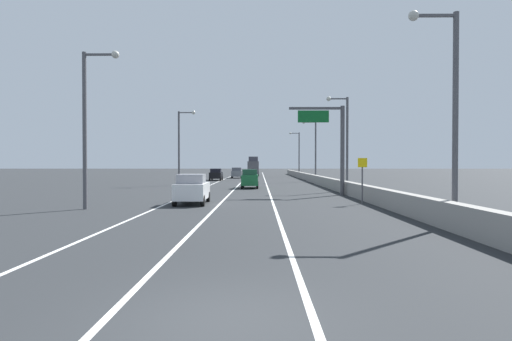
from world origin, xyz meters
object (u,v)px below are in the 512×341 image
(lamp_post_left_mid, at_px, (181,142))
(box_truck, at_px, (253,167))
(lamp_post_right_second, at_px, (344,136))
(overhead_sign_gantry, at_px, (334,139))
(lamp_post_right_fourth, at_px, (298,151))
(lamp_post_right_third, at_px, (314,146))
(car_gray_1, at_px, (237,173))
(speed_advisory_sign, at_px, (362,177))
(lamp_post_right_near, at_px, (449,101))
(car_white_0, at_px, (192,189))
(lamp_post_left_near, at_px, (89,117))
(car_green_3, at_px, (250,179))
(car_black_2, at_px, (216,174))

(lamp_post_left_mid, bearing_deg, box_truck, 78.81)
(lamp_post_right_second, relative_size, box_truck, 0.95)
(overhead_sign_gantry, height_order, lamp_post_right_fourth, lamp_post_right_fourth)
(box_truck, bearing_deg, lamp_post_right_fourth, -40.74)
(lamp_post_right_third, relative_size, lamp_post_left_mid, 1.00)
(lamp_post_right_fourth, height_order, car_gray_1, lamp_post_right_fourth)
(speed_advisory_sign, xyz_separation_m, lamp_post_right_near, (1.36, -9.10, 3.53))
(lamp_post_right_second, bearing_deg, car_white_0, -134.34)
(lamp_post_left_mid, bearing_deg, lamp_post_left_near, -90.48)
(car_white_0, bearing_deg, lamp_post_right_third, 70.15)
(speed_advisory_sign, xyz_separation_m, lamp_post_left_mid, (-16.27, 23.24, 3.53))
(speed_advisory_sign, xyz_separation_m, lamp_post_left_near, (-16.50, -3.10, 3.53))
(overhead_sign_gantry, relative_size, lamp_post_left_near, 0.82)
(lamp_post_right_third, xyz_separation_m, lamp_post_left_mid, (-17.76, -11.56, 0.00))
(lamp_post_right_fourth, relative_size, car_green_3, 2.19)
(overhead_sign_gantry, bearing_deg, lamp_post_left_near, -145.82)
(lamp_post_right_third, distance_m, car_black_2, 16.08)
(lamp_post_right_fourth, bearing_deg, car_gray_1, -147.15)
(lamp_post_right_second, bearing_deg, lamp_post_right_near, -90.37)
(speed_advisory_sign, relative_size, lamp_post_right_near, 0.33)
(lamp_post_right_near, bearing_deg, car_green_3, 108.84)
(car_gray_1, distance_m, car_black_2, 11.07)
(overhead_sign_gantry, height_order, box_truck, overhead_sign_gantry)
(lamp_post_right_fourth, xyz_separation_m, lamp_post_left_near, (-17.64, -59.84, 0.00))
(lamp_post_left_near, relative_size, car_white_0, 2.24)
(lamp_post_right_third, xyz_separation_m, lamp_post_left_near, (-17.98, -37.90, 0.00))
(overhead_sign_gantry, xyz_separation_m, box_truck, (-7.63, 56.88, -2.76))
(overhead_sign_gantry, distance_m, car_gray_1, 42.63)
(car_gray_1, xyz_separation_m, box_truck, (2.84, 15.72, 0.99))
(car_white_0, bearing_deg, car_green_3, 79.12)
(lamp_post_left_near, distance_m, car_black_2, 41.65)
(lamp_post_left_mid, bearing_deg, lamp_post_right_second, -30.31)
(lamp_post_right_near, distance_m, box_truck, 74.46)
(lamp_post_right_fourth, bearing_deg, lamp_post_left_near, -106.42)
(speed_advisory_sign, distance_m, lamp_post_right_third, 35.01)
(lamp_post_left_near, xyz_separation_m, car_white_0, (5.41, 3.07, -4.32))
(lamp_post_left_near, relative_size, car_black_2, 2.02)
(lamp_post_right_near, distance_m, lamp_post_right_second, 21.95)
(lamp_post_right_near, xyz_separation_m, lamp_post_right_third, (0.13, 43.90, 0.00))
(overhead_sign_gantry, height_order, car_white_0, overhead_sign_gantry)
(car_black_2, bearing_deg, lamp_post_left_near, -94.00)
(speed_advisory_sign, relative_size, car_black_2, 0.66)
(lamp_post_left_mid, height_order, car_black_2, lamp_post_left_mid)
(lamp_post_right_near, distance_m, car_white_0, 15.99)
(lamp_post_right_fourth, xyz_separation_m, car_black_2, (-14.75, -18.52, -4.35))
(lamp_post_right_near, bearing_deg, speed_advisory_sign, 98.48)
(lamp_post_left_mid, bearing_deg, car_white_0, -77.44)
(car_green_3, distance_m, box_truck, 47.20)
(lamp_post_right_second, height_order, lamp_post_left_near, same)
(lamp_post_right_second, relative_size, lamp_post_left_near, 1.00)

